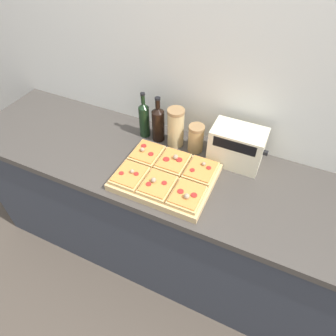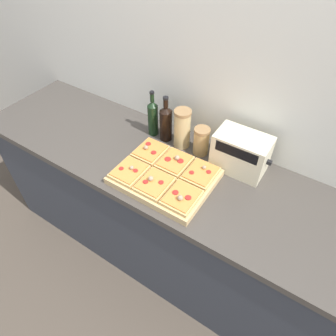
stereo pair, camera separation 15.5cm
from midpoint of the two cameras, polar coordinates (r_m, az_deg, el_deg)
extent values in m
plane|color=#4C4238|center=(2.25, -4.25, -22.80)|extent=(12.00, 12.00, 0.00)
cube|color=silver|center=(1.69, 4.63, 15.30)|extent=(6.00, 0.06, 2.50)
cube|color=#333842|center=(1.99, -0.54, -10.19)|extent=(2.60, 0.64, 0.89)
cube|color=#423D38|center=(1.64, -0.65, -0.81)|extent=(2.63, 0.67, 0.04)
cube|color=tan|center=(1.56, -3.31, -1.87)|extent=(0.49, 0.39, 0.04)
cube|color=tan|center=(1.65, -6.74, 2.66)|extent=(0.15, 0.18, 0.02)
cube|color=#D6843D|center=(1.64, -6.78, 3.02)|extent=(0.13, 0.16, 0.01)
cylinder|color=maroon|center=(1.67, -7.30, 4.10)|extent=(0.03, 0.03, 0.00)
cylinder|color=maroon|center=(1.62, -6.02, 2.54)|extent=(0.03, 0.03, 0.00)
sphere|color=tan|center=(1.64, -7.60, 3.37)|extent=(0.02, 0.02, 0.02)
cube|color=tan|center=(1.59, -1.81, 1.07)|extent=(0.15, 0.18, 0.02)
cube|color=#D6843D|center=(1.58, -1.82, 1.43)|extent=(0.13, 0.16, 0.01)
cylinder|color=maroon|center=(1.58, -3.13, 1.56)|extent=(0.03, 0.03, 0.00)
cylinder|color=maroon|center=(1.58, -0.64, 1.44)|extent=(0.03, 0.03, 0.00)
sphere|color=tan|center=(1.58, -1.35, 2.00)|extent=(0.03, 0.03, 0.03)
cube|color=tan|center=(1.55, 3.45, -0.64)|extent=(0.15, 0.18, 0.02)
cube|color=#D6843D|center=(1.54, 3.48, -0.28)|extent=(0.13, 0.16, 0.01)
cylinder|color=maroon|center=(1.52, 1.77, -0.55)|extent=(0.03, 0.03, 0.00)
cylinder|color=maroon|center=(1.54, 4.94, -0.10)|extent=(0.03, 0.03, 0.00)
sphere|color=tan|center=(1.55, 4.01, 0.66)|extent=(0.02, 0.02, 0.02)
cube|color=tan|center=(1.55, -10.18, -1.58)|extent=(0.15, 0.18, 0.02)
cube|color=#D6843D|center=(1.54, -10.25, -1.22)|extent=(0.13, 0.16, 0.01)
cylinder|color=maroon|center=(1.54, -11.74, -1.11)|extent=(0.02, 0.02, 0.00)
cylinder|color=maroon|center=(1.52, -8.97, -1.25)|extent=(0.02, 0.02, 0.00)
sphere|color=tan|center=(1.52, -9.75, -0.77)|extent=(0.02, 0.02, 0.02)
cube|color=tan|center=(1.48, -5.02, -3.48)|extent=(0.15, 0.18, 0.02)
cube|color=#D6843D|center=(1.47, -5.06, -3.11)|extent=(0.13, 0.16, 0.01)
cylinder|color=maroon|center=(1.46, -6.75, -3.20)|extent=(0.03, 0.03, 0.00)
cylinder|color=maroon|center=(1.46, -3.63, -3.04)|extent=(0.03, 0.03, 0.00)
sphere|color=tan|center=(1.46, -5.79, -2.46)|extent=(0.03, 0.03, 0.03)
cube|color=tan|center=(1.43, 0.57, -5.49)|extent=(0.15, 0.18, 0.02)
cube|color=#D6843D|center=(1.42, 0.57, -5.13)|extent=(0.13, 0.16, 0.01)
cylinder|color=maroon|center=(1.42, -0.71, -4.64)|extent=(0.03, 0.03, 0.00)
cylinder|color=maroon|center=(1.41, 1.84, -5.36)|extent=(0.03, 0.03, 0.00)
sphere|color=tan|center=(1.39, 0.40, -5.55)|extent=(0.03, 0.03, 0.03)
cylinder|color=black|center=(1.80, -7.00, 8.65)|extent=(0.06, 0.06, 0.20)
cone|color=black|center=(1.74, -7.33, 11.65)|extent=(0.06, 0.06, 0.03)
cylinder|color=black|center=(1.71, -7.45, 12.78)|extent=(0.02, 0.02, 0.05)
cylinder|color=black|center=(1.70, -7.55, 13.69)|extent=(0.03, 0.03, 0.01)
cylinder|color=black|center=(1.76, -4.40, 7.91)|extent=(0.07, 0.07, 0.19)
cone|color=black|center=(1.70, -4.60, 10.91)|extent=(0.07, 0.07, 0.03)
cylinder|color=black|center=(1.68, -4.68, 12.04)|extent=(0.03, 0.03, 0.05)
cylinder|color=black|center=(1.66, -4.74, 12.95)|extent=(0.03, 0.03, 0.01)
cylinder|color=tan|center=(1.71, -1.14, 7.35)|extent=(0.09, 0.09, 0.22)
cylinder|color=#937047|center=(1.64, -1.20, 10.65)|extent=(0.10, 0.10, 0.02)
cylinder|color=tan|center=(1.69, 2.71, 5.30)|extent=(0.09, 0.09, 0.15)
cylinder|color=#937047|center=(1.64, 2.81, 7.56)|extent=(0.09, 0.09, 0.02)
cube|color=beige|center=(1.62, 10.32, 3.94)|extent=(0.28, 0.17, 0.22)
cube|color=black|center=(1.52, 9.71, 4.02)|extent=(0.22, 0.01, 0.06)
cube|color=black|center=(1.60, 15.50, 2.66)|extent=(0.02, 0.02, 0.02)
camera|label=1|loc=(0.08, -92.87, -2.83)|focal=32.00mm
camera|label=2|loc=(0.08, 87.13, 2.83)|focal=32.00mm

